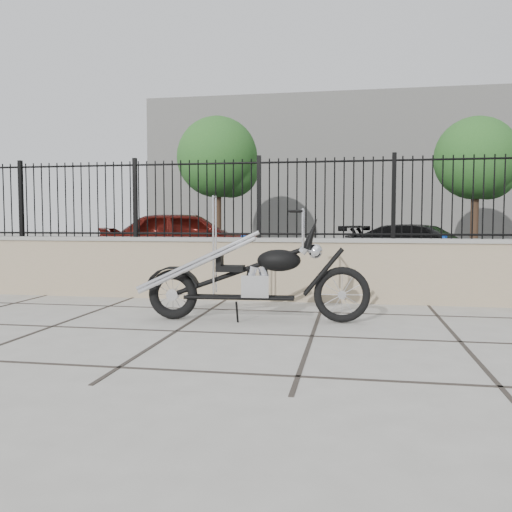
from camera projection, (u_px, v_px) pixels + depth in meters
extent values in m
plane|color=#99968E|center=(312.00, 336.00, 5.73)|extent=(90.00, 90.00, 0.00)
plane|color=black|center=(339.00, 257.00, 18.01)|extent=(30.00, 30.00, 0.00)
cube|color=gray|center=(324.00, 270.00, 8.16)|extent=(14.00, 0.36, 0.96)
cube|color=black|center=(325.00, 198.00, 8.08)|extent=(14.00, 0.08, 1.20)
cube|color=beige|center=(346.00, 172.00, 31.50)|extent=(22.00, 6.00, 8.00)
imported|color=#470E0A|center=(188.00, 239.00, 13.68)|extent=(4.63, 2.79, 1.48)
imported|color=black|center=(424.00, 248.00, 12.73)|extent=(4.18, 3.14, 1.13)
cylinder|color=#0B4CA6|center=(244.00, 258.00, 11.01)|extent=(0.15, 0.15, 0.92)
cylinder|color=#0E22DB|center=(443.00, 260.00, 10.23)|extent=(0.14, 0.14, 0.95)
cylinder|color=#382619|center=(218.00, 211.00, 22.98)|extent=(0.32, 0.32, 3.19)
sphere|color=#2A5821|center=(217.00, 153.00, 22.82)|extent=(3.41, 3.41, 3.41)
cylinder|color=#382619|center=(475.00, 213.00, 20.73)|extent=(0.29, 0.29, 2.95)
sphere|color=#296E2A|center=(476.00, 154.00, 20.58)|extent=(3.14, 3.14, 3.14)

